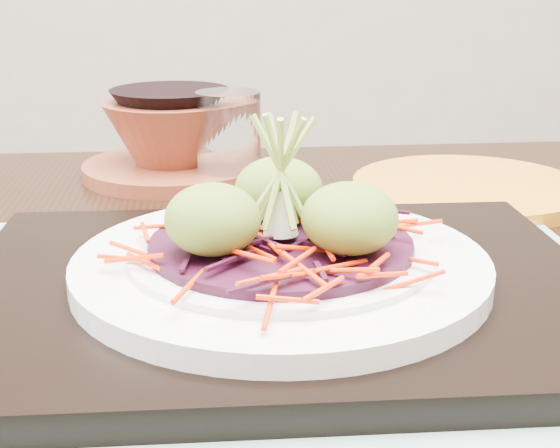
{
  "coord_description": "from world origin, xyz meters",
  "views": [
    {
      "loc": [
        -0.11,
        -0.53,
        0.96
      ],
      "look_at": [
        -0.1,
        -0.07,
        0.81
      ],
      "focal_mm": 50.0,
      "sensor_mm": 36.0,
      "label": 1
    }
  ],
  "objects_px": {
    "serving_tray": "(281,290)",
    "terracotta_bowl_set": "(172,142)",
    "yellow_plate": "(468,188)",
    "water_glass": "(229,138)",
    "dining_table": "(265,422)",
    "white_plate": "(281,264)"
  },
  "relations": [
    {
      "from": "serving_tray",
      "to": "terracotta_bowl_set",
      "type": "distance_m",
      "value": 0.33
    },
    {
      "from": "terracotta_bowl_set",
      "to": "yellow_plate",
      "type": "relative_size",
      "value": 0.86
    },
    {
      "from": "water_glass",
      "to": "serving_tray",
      "type": "bearing_deg",
      "value": -81.84
    },
    {
      "from": "terracotta_bowl_set",
      "to": "serving_tray",
      "type": "bearing_deg",
      "value": -72.79
    },
    {
      "from": "dining_table",
      "to": "white_plate",
      "type": "height_order",
      "value": "white_plate"
    },
    {
      "from": "serving_tray",
      "to": "terracotta_bowl_set",
      "type": "bearing_deg",
      "value": 104.19
    },
    {
      "from": "dining_table",
      "to": "white_plate",
      "type": "xyz_separation_m",
      "value": [
        0.01,
        -0.03,
        0.13
      ]
    },
    {
      "from": "serving_tray",
      "to": "water_glass",
      "type": "distance_m",
      "value": 0.3
    },
    {
      "from": "dining_table",
      "to": "white_plate",
      "type": "distance_m",
      "value": 0.13
    },
    {
      "from": "serving_tray",
      "to": "white_plate",
      "type": "xyz_separation_m",
      "value": [
        0.0,
        0.0,
        0.02
      ]
    },
    {
      "from": "white_plate",
      "to": "water_glass",
      "type": "xyz_separation_m",
      "value": [
        -0.04,
        0.29,
        0.01
      ]
    },
    {
      "from": "water_glass",
      "to": "terracotta_bowl_set",
      "type": "relative_size",
      "value": 0.48
    },
    {
      "from": "terracotta_bowl_set",
      "to": "white_plate",
      "type": "bearing_deg",
      "value": -72.79
    },
    {
      "from": "white_plate",
      "to": "terracotta_bowl_set",
      "type": "relative_size",
      "value": 1.38
    },
    {
      "from": "water_glass",
      "to": "yellow_plate",
      "type": "relative_size",
      "value": 0.42
    },
    {
      "from": "terracotta_bowl_set",
      "to": "dining_table",
      "type": "bearing_deg",
      "value": -72.72
    },
    {
      "from": "serving_tray",
      "to": "yellow_plate",
      "type": "bearing_deg",
      "value": 51.0
    },
    {
      "from": "dining_table",
      "to": "terracotta_bowl_set",
      "type": "distance_m",
      "value": 0.33
    },
    {
      "from": "dining_table",
      "to": "yellow_plate",
      "type": "xyz_separation_m",
      "value": [
        0.19,
        0.21,
        0.11
      ]
    },
    {
      "from": "white_plate",
      "to": "water_glass",
      "type": "relative_size",
      "value": 2.84
    },
    {
      "from": "white_plate",
      "to": "dining_table",
      "type": "bearing_deg",
      "value": 106.58
    },
    {
      "from": "serving_tray",
      "to": "white_plate",
      "type": "distance_m",
      "value": 0.02
    }
  ]
}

